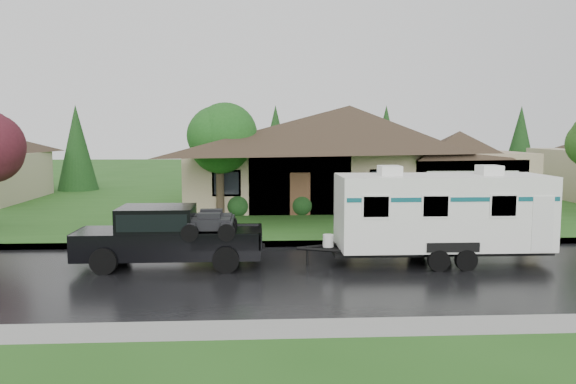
{
  "coord_description": "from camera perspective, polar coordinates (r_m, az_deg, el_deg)",
  "views": [
    {
      "loc": [
        -3.36,
        -18.31,
        4.23
      ],
      "look_at": [
        -2.23,
        2.0,
        2.05
      ],
      "focal_mm": 35.0,
      "sensor_mm": 36.0,
      "label": 1
    }
  ],
  "objects": [
    {
      "name": "ground",
      "position": [
        19.09,
        7.08,
        -6.73
      ],
      "size": [
        140.0,
        140.0,
        0.0
      ],
      "primitive_type": "plane",
      "color": "#27591B",
      "rests_on": "ground"
    },
    {
      "name": "road",
      "position": [
        17.18,
        8.27,
        -8.18
      ],
      "size": [
        140.0,
        8.0,
        0.01
      ],
      "primitive_type": "cube",
      "color": "black",
      "rests_on": "ground"
    },
    {
      "name": "curb",
      "position": [
        21.25,
        5.99,
        -5.19
      ],
      "size": [
        140.0,
        0.5,
        0.15
      ],
      "primitive_type": "cube",
      "color": "gray",
      "rests_on": "ground"
    },
    {
      "name": "lawn",
      "position": [
        33.74,
        2.54,
        -0.96
      ],
      "size": [
        140.0,
        26.0,
        0.15
      ],
      "primitive_type": "cube",
      "color": "#27591B",
      "rests_on": "ground"
    },
    {
      "name": "house_main",
      "position": [
        32.65,
        6.8,
        4.95
      ],
      "size": [
        19.44,
        10.8,
        6.9
      ],
      "color": "tan",
      "rests_on": "lawn"
    },
    {
      "name": "tree_left_green",
      "position": [
        27.2,
        -6.97,
        5.32
      ],
      "size": [
        3.25,
        3.25,
        5.37
      ],
      "color": "#382B1E",
      "rests_on": "lawn"
    },
    {
      "name": "shrub_row",
      "position": [
        28.36,
        7.73,
        -1.19
      ],
      "size": [
        13.6,
        1.0,
        1.0
      ],
      "color": "#143814",
      "rests_on": "lawn"
    },
    {
      "name": "pickup_truck",
      "position": [
        18.11,
        -12.27,
        -4.23
      ],
      "size": [
        5.72,
        2.17,
        1.91
      ],
      "color": "black",
      "rests_on": "ground"
    },
    {
      "name": "travel_trailer",
      "position": [
        18.74,
        15.33,
        -1.92
      ],
      "size": [
        7.06,
        2.48,
        3.17
      ],
      "color": "white",
      "rests_on": "ground"
    }
  ]
}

